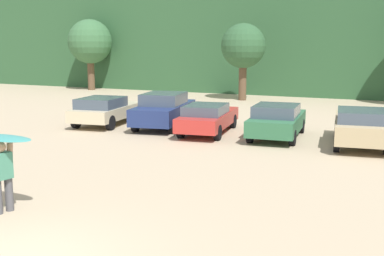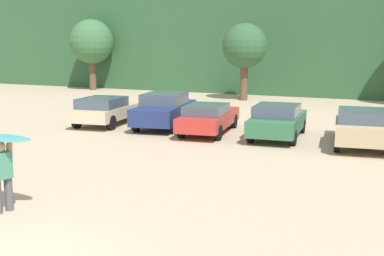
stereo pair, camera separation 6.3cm
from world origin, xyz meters
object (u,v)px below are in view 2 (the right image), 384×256
(parked_car_tan, at_px, (362,126))
(surfboard_teal, at_px, (0,138))
(parked_car_navy, at_px, (165,110))
(parked_car_forest_green, at_px, (278,120))
(person_adult, at_px, (2,172))
(parked_car_champagne, at_px, (106,110))
(parked_car_red, at_px, (209,117))

(parked_car_tan, height_order, surfboard_teal, surfboard_teal)
(parked_car_navy, height_order, parked_car_forest_green, parked_car_navy)
(parked_car_tan, height_order, person_adult, person_adult)
(person_adult, relative_size, surfboard_teal, 0.96)
(parked_car_champagne, distance_m, person_adult, 12.28)
(parked_car_navy, relative_size, parked_car_forest_green, 1.10)
(parked_car_navy, distance_m, parked_car_tan, 8.82)
(person_adult, bearing_deg, parked_car_red, -80.18)
(parked_car_navy, xyz_separation_m, person_adult, (2.09, -11.81, 0.11))
(parked_car_champagne, bearing_deg, parked_car_tan, -98.29)
(parked_car_red, xyz_separation_m, surfboard_teal, (-0.41, -11.18, 1.05))
(parked_car_champagne, height_order, parked_car_red, parked_car_champagne)
(parked_car_champagne, height_order, person_adult, person_adult)
(parked_car_forest_green, bearing_deg, parked_car_tan, -98.85)
(parked_car_tan, bearing_deg, parked_car_forest_green, 78.77)
(parked_car_forest_green, relative_size, parked_car_tan, 0.91)
(parked_car_navy, bearing_deg, parked_car_forest_green, -104.74)
(parked_car_champagne, xyz_separation_m, person_adult, (4.95, -11.23, 0.21))
(parked_car_navy, distance_m, parked_car_red, 2.56)
(parked_car_champagne, xyz_separation_m, parked_car_navy, (2.87, 0.58, 0.10))
(parked_car_champagne, xyz_separation_m, parked_car_red, (5.35, -0.02, -0.04))
(parked_car_forest_green, relative_size, surfboard_teal, 2.56)
(parked_car_navy, bearing_deg, parked_car_champagne, 90.98)
(parked_car_champagne, xyz_separation_m, surfboard_teal, (4.94, -11.20, 1.01))
(parked_car_navy, height_order, parked_car_red, parked_car_navy)
(parked_car_navy, relative_size, parked_car_tan, 1.00)
(parked_car_champagne, relative_size, parked_car_red, 0.96)
(parked_car_navy, relative_size, surfboard_teal, 2.82)
(parked_car_red, xyz_separation_m, parked_car_tan, (6.31, -0.01, 0.09))
(parked_car_red, relative_size, person_adult, 2.89)
(parked_car_champagne, bearing_deg, parked_car_forest_green, -96.95)
(parked_car_red, height_order, surfboard_teal, surfboard_teal)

